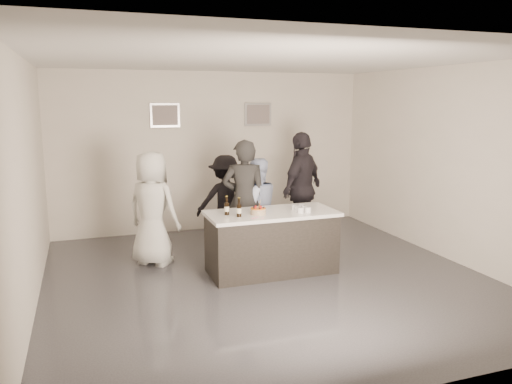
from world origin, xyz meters
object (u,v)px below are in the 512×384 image
beer_bottle_b (239,207)px  beer_bottle_a (227,206)px  cake (258,212)px  person_main_blue (256,207)px  person_guest_right (302,189)px  person_main_black (244,200)px  person_guest_back (226,200)px  bar_counter (271,242)px  person_guest_left (153,209)px

beer_bottle_b → beer_bottle_a: bearing=128.5°
cake → beer_bottle_a: bearing=166.6°
cake → beer_bottle_b: bearing=-168.8°
person_main_blue → person_guest_right: 1.04m
person_main_black → person_guest_back: (-0.04, 0.94, -0.17)m
bar_counter → person_guest_back: bearing=97.5°
cake → person_guest_back: size_ratio=0.14×
bar_counter → beer_bottle_a: beer_bottle_a is taller
beer_bottle_a → beer_bottle_b: size_ratio=1.00×
person_guest_back → bar_counter: bearing=106.8°
beer_bottle_b → person_guest_left: (-1.03, 1.07, -0.16)m
beer_bottle_a → person_guest_back: person_guest_back is taller
person_guest_left → person_main_black: bearing=-146.9°
person_main_blue → person_guest_right: bearing=-164.3°
person_guest_left → person_main_blue: bearing=-140.8°
beer_bottle_b → person_main_blue: (0.60, 0.99, -0.24)m
person_main_black → person_guest_left: person_main_black is taller
bar_counter → person_guest_right: (1.03, 1.22, 0.52)m
beer_bottle_a → beer_bottle_b: 0.21m
cake → person_guest_left: person_guest_left is taller
beer_bottle_a → person_guest_right: 2.07m
person_main_black → person_main_blue: bearing=-132.2°
beer_bottle_a → person_guest_back: (0.44, 1.63, -0.26)m
beer_bottle_a → person_main_blue: size_ratio=0.17×
person_main_black → person_main_blue: 0.32m
person_guest_right → beer_bottle_a: bearing=-1.3°
person_guest_left → person_guest_back: size_ratio=1.12×
person_main_black → person_guest_back: person_main_black is taller
bar_counter → person_guest_right: 1.68m
beer_bottle_a → person_main_blue: bearing=48.8°
cake → person_main_black: 0.80m
bar_counter → person_guest_right: person_guest_right is taller
beer_bottle_b → person_main_blue: bearing=58.9°
bar_counter → person_guest_back: 1.70m
cake → person_guest_left: bearing=142.8°
person_guest_right → cake: bearing=9.2°
person_guest_right → person_main_blue: bearing=-15.8°
person_guest_left → person_guest_right: size_ratio=0.89×
cake → beer_bottle_b: 0.32m
beer_bottle_a → person_main_blue: person_main_blue is taller
beer_bottle_b → person_main_black: bearing=67.6°
beer_bottle_a → person_main_black: (0.48, 0.69, -0.09)m
person_main_black → person_guest_left: 1.40m
beer_bottle_a → person_guest_left: 1.29m
person_guest_right → beer_bottle_b: bearing=4.4°
person_guest_left → person_guest_right: person_guest_right is taller
bar_counter → person_main_blue: bearing=85.5°
person_main_blue → person_guest_back: (-0.28, 0.80, -0.01)m
bar_counter → person_guest_back: (-0.22, 1.66, 0.32)m
person_main_black → beer_bottle_b: bearing=86.3°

